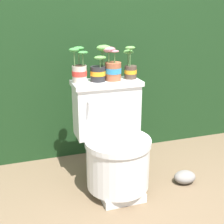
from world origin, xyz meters
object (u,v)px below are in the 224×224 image
at_px(potted_plant_left, 79,70).
at_px(potted_plant_midleft, 99,68).
at_px(toilet, 114,144).
at_px(potted_plant_midright, 130,67).
at_px(potted_plant_middle, 113,68).
at_px(garden_stone, 185,177).

relative_size(potted_plant_left, potted_plant_midleft, 0.97).
distance_m(toilet, potted_plant_left, 0.53).
height_order(toilet, potted_plant_midright, potted_plant_midright).
distance_m(toilet, potted_plant_midright, 0.52).
distance_m(potted_plant_middle, potted_plant_midright, 0.13).
bearing_deg(potted_plant_midleft, toilet, -74.18).
height_order(toilet, potted_plant_middle, potted_plant_middle).
relative_size(potted_plant_midleft, potted_plant_midright, 1.05).
bearing_deg(garden_stone, potted_plant_left, 156.06).
xyz_separation_m(potted_plant_left, potted_plant_midleft, (0.13, -0.00, 0.00)).
bearing_deg(potted_plant_midleft, potted_plant_midright, 1.76).
bearing_deg(potted_plant_midright, potted_plant_midleft, -178.24).
bearing_deg(potted_plant_middle, potted_plant_midright, 3.91).
bearing_deg(potted_plant_midright, garden_stone, -43.97).
bearing_deg(garden_stone, potted_plant_midright, 136.03).
xyz_separation_m(toilet, potted_plant_midleft, (-0.05, 0.16, 0.47)).
xyz_separation_m(potted_plant_left, garden_stone, (0.66, -0.29, -0.74)).
bearing_deg(potted_plant_middle, potted_plant_midleft, 178.78).
relative_size(toilet, potted_plant_left, 3.07).
bearing_deg(potted_plant_left, potted_plant_middle, -1.35).
distance_m(toilet, garden_stone, 0.56).
xyz_separation_m(potted_plant_left, potted_plant_middle, (0.22, -0.01, -0.00)).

